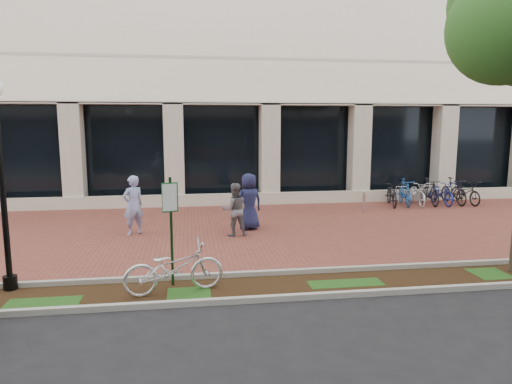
{
  "coord_description": "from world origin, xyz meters",
  "views": [
    {
      "loc": [
        -1.38,
        -14.28,
        3.43
      ],
      "look_at": [
        0.59,
        -0.8,
        1.35
      ],
      "focal_mm": 32.0,
      "sensor_mm": 36.0,
      "label": 1
    }
  ],
  "objects": [
    {
      "name": "ground",
      "position": [
        0.0,
        0.0,
        0.0
      ],
      "size": [
        120.0,
        120.0,
        0.0
      ],
      "primitive_type": "plane",
      "color": "black",
      "rests_on": "ground"
    },
    {
      "name": "pedestrian_right",
      "position": [
        0.49,
        0.04,
        0.92
      ],
      "size": [
        1.04,
        0.85,
        1.83
      ],
      "primitive_type": "imported",
      "rotation": [
        0.0,
        0.0,
        3.49
      ],
      "color": "#1B1E43",
      "rests_on": "ground"
    },
    {
      "name": "pedestrian_left",
      "position": [
        -3.12,
        -0.1,
        0.92
      ],
      "size": [
        0.8,
        0.74,
        1.84
      ],
      "primitive_type": "imported",
      "rotation": [
        0.0,
        0.0,
        3.72
      ],
      "color": "#92A0DA",
      "rests_on": "ground"
    },
    {
      "name": "lamppost",
      "position": [
        -5.11,
        -4.6,
        2.42
      ],
      "size": [
        0.36,
        0.36,
        4.28
      ],
      "color": "black",
      "rests_on": "ground"
    },
    {
      "name": "locked_bicycle",
      "position": [
        -1.74,
        -5.27,
        0.53
      ],
      "size": [
        2.13,
        1.12,
        1.07
      ],
      "primitive_type": "imported",
      "rotation": [
        0.0,
        0.0,
        1.79
      ],
      "color": "silver",
      "rests_on": "ground"
    },
    {
      "name": "curb_plaza_side",
      "position": [
        0.0,
        -4.5,
        0.06
      ],
      "size": [
        40.0,
        0.12,
        0.12
      ],
      "primitive_type": "cube",
      "color": "#A1A098",
      "rests_on": "ground"
    },
    {
      "name": "curb_street_side",
      "position": [
        0.0,
        -6.0,
        0.06
      ],
      "size": [
        40.0,
        0.12,
        0.12
      ],
      "primitive_type": "cube",
      "color": "#A1A098",
      "rests_on": "ground"
    },
    {
      "name": "pedestrian_mid",
      "position": [
        -0.06,
        -0.71,
        0.81
      ],
      "size": [
        0.86,
        0.7,
        1.63
      ],
      "primitive_type": "imported",
      "rotation": [
        0.0,
        0.0,
        3.26
      ],
      "color": "slate",
      "rests_on": "ground"
    },
    {
      "name": "bike_rack_cluster",
      "position": [
        8.58,
        3.4,
        0.53
      ],
      "size": [
        4.26,
        2.02,
        1.12
      ],
      "rotation": [
        0.0,
        0.0,
        -0.14
      ],
      "color": "black",
      "rests_on": "ground"
    },
    {
      "name": "bollard",
      "position": [
        5.24,
        2.22,
        0.43
      ],
      "size": [
        0.12,
        0.12,
        0.85
      ],
      "color": "silver",
      "rests_on": "ground"
    },
    {
      "name": "brick_plaza",
      "position": [
        0.0,
        0.0,
        0.01
      ],
      "size": [
        40.0,
        9.0,
        0.01
      ],
      "primitive_type": "cube",
      "color": "brown",
      "rests_on": "ground"
    },
    {
      "name": "parking_sign",
      "position": [
        -1.79,
        -4.84,
        1.49
      ],
      "size": [
        0.34,
        0.07,
        2.32
      ],
      "rotation": [
        0.0,
        0.0,
        0.28
      ],
      "color": "#123314",
      "rests_on": "ground"
    },
    {
      "name": "planting_strip",
      "position": [
        0.0,
        -5.25,
        0.01
      ],
      "size": [
        40.0,
        1.5,
        0.01
      ],
      "primitive_type": "cube",
      "color": "black",
      "rests_on": "ground"
    }
  ]
}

